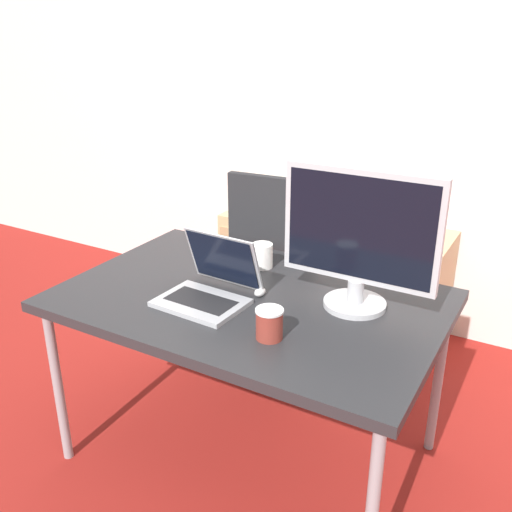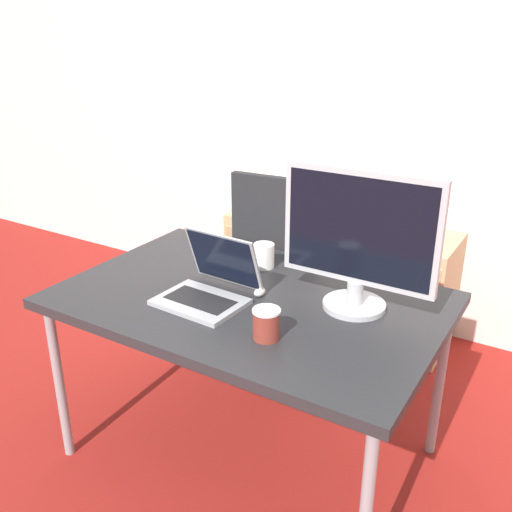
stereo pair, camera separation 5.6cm
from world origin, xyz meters
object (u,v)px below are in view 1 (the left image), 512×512
water_bottle (267,195)px  cabinet_right (405,291)px  monitor (359,239)px  cabinet_left (266,261)px  mouse (260,292)px  coffee_cup_white (262,256)px  coffee_cup_brown (269,324)px  laptop_center (209,288)px  office_chair (286,293)px

water_bottle → cabinet_right: bearing=-0.1°
water_bottle → monitor: bearing=-48.5°
monitor → cabinet_left: bearing=131.5°
mouse → coffee_cup_white: 0.28m
mouse → coffee_cup_brown: bearing=-54.9°
monitor → coffee_cup_white: (-0.48, 0.15, -0.21)m
cabinet_right → laptop_center: size_ratio=1.99×
cabinet_left → laptop_center: bearing=-70.1°
cabinet_right → monitor: 1.31m
coffee_cup_brown → office_chair: bearing=113.8°
cabinet_right → coffee_cup_brown: coffee_cup_brown is taller
monitor → mouse: size_ratio=9.82×
water_bottle → cabinet_left: bearing=-90.0°
office_chair → water_bottle: (-0.40, 0.51, 0.35)m
cabinet_left → laptop_center: laptop_center is taller
cabinet_left → coffee_cup_brown: size_ratio=6.12×
water_bottle → laptop_center: laptop_center is taller
office_chair → coffee_cup_brown: size_ratio=10.09×
cabinet_right → monitor: bearing=-85.3°
office_chair → cabinet_right: 0.72m
mouse → coffee_cup_white: size_ratio=0.55×
cabinet_left → water_bottle: (0.00, 0.00, 0.43)m
water_bottle → coffee_cup_white: (0.51, -0.96, 0.05)m
office_chair → coffee_cup_white: bearing=-76.2°
cabinet_right → mouse: 1.31m
cabinet_right → monitor: (0.09, -1.11, 0.69)m
coffee_cup_brown → mouse: bearing=125.1°
cabinet_left → monitor: (0.98, -1.11, 0.69)m
coffee_cup_brown → coffee_cup_white: bearing=121.6°
water_bottle → mouse: (0.64, -1.21, 0.01)m
mouse → coffee_cup_white: coffee_cup_white is taller
monitor → coffee_cup_brown: monitor is taller
office_chair → mouse: bearing=-71.1°
cabinet_left → coffee_cup_white: 1.19m
cabinet_right → coffee_cup_brown: size_ratio=6.12×
cabinet_right → office_chair: bearing=-134.3°
coffee_cup_white → water_bottle: bearing=117.8°
cabinet_left → coffee_cup_brown: bearing=-60.9°
coffee_cup_brown → cabinet_left: bearing=119.1°
cabinet_right → coffee_cup_white: (-0.39, -0.96, 0.48)m
cabinet_right → coffee_cup_white: size_ratio=6.20×
monitor → mouse: monitor is taller
monitor → coffee_cup_brown: size_ratio=5.37×
laptop_center → water_bottle: bearing=109.9°
cabinet_left → mouse: bearing=-62.3°
water_bottle → coffee_cup_brown: 1.69m
cabinet_right → laptop_center: (-0.41, -1.34, 0.48)m
office_chair → coffee_cup_white: size_ratio=10.23×
office_chair → cabinet_left: office_chair is taller
monitor → mouse: (-0.35, -0.10, -0.25)m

